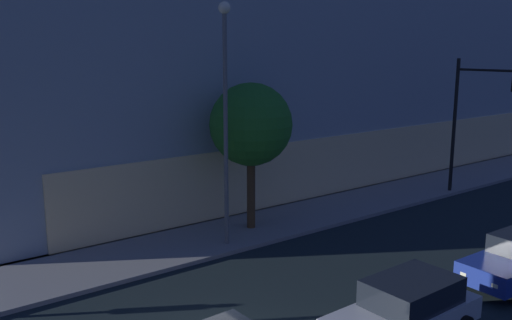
% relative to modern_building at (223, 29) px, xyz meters
% --- Properties ---
extents(modern_building, '(38.03, 28.10, 17.64)m').
position_rel_modern_building_xyz_m(modern_building, '(0.00, 0.00, 0.00)').
color(modern_building, '#4C4C51').
rests_on(modern_building, ground).
extents(traffic_light_far_corner, '(0.36, 3.64, 6.80)m').
position_rel_modern_building_xyz_m(traffic_light_far_corner, '(2.74, -18.17, -4.18)').
color(traffic_light_far_corner, black).
rests_on(traffic_light_far_corner, sidewalk_corner).
extents(street_lamp_sidewalk, '(0.44, 0.44, 8.91)m').
position_rel_modern_building_xyz_m(street_lamp_sidewalk, '(-11.13, -16.75, -3.09)').
color(street_lamp_sidewalk, slate).
rests_on(street_lamp_sidewalk, sidewalk_corner).
extents(sidewalk_tree, '(3.35, 3.35, 5.98)m').
position_rel_modern_building_xyz_m(sidewalk_tree, '(-9.24, -15.76, -4.32)').
color(sidewalk_tree, '#4A341E').
rests_on(sidewalk_tree, sidewalk_corner).
extents(car_silver, '(4.43, 2.10, 1.63)m').
position_rel_modern_building_xyz_m(car_silver, '(-11.31, -25.23, -7.91)').
color(car_silver, '#B7BABF').
rests_on(car_silver, ground).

